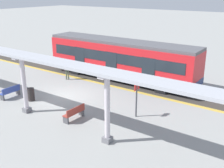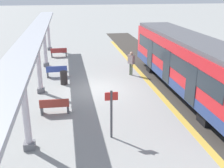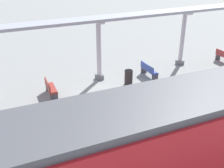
{
  "view_description": "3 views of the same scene",
  "coord_description": "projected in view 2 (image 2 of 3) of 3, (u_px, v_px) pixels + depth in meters",
  "views": [
    {
      "loc": [
        13.51,
        13.73,
        7.5
      ],
      "look_at": [
        -0.92,
        3.62,
        1.38
      ],
      "focal_mm": 43.84,
      "sensor_mm": 36.0,
      "label": 1
    },
    {
      "loc": [
        1.78,
        16.52,
        6.27
      ],
      "look_at": [
        -0.48,
        3.27,
        1.47
      ],
      "focal_mm": 43.81,
      "sensor_mm": 36.0,
      "label": 2
    },
    {
      "loc": [
        -11.46,
        5.76,
        7.39
      ],
      "look_at": [
        -0.39,
        0.85,
        1.53
      ],
      "focal_mm": 45.17,
      "sensor_mm": 36.0,
      "label": 3
    }
  ],
  "objects": [
    {
      "name": "canopy_pillar_fourth",
      "position": [
        25.0,
        107.0,
        10.59
      ],
      "size": [
        1.1,
        0.44,
        3.69
      ],
      "color": "slate",
      "rests_on": "ground"
    },
    {
      "name": "canopy_beam",
      "position": [
        36.0,
        32.0,
        15.89
      ],
      "size": [
        1.2,
        25.66,
        0.16
      ],
      "primitive_type": "cube",
      "color": "#A8AAB2",
      "rests_on": "canopy_pillar_nearest"
    },
    {
      "name": "canopy_pillar_third",
      "position": [
        39.0,
        64.0,
        16.55
      ],
      "size": [
        1.1,
        0.44,
        3.69
      ],
      "color": "slate",
      "rests_on": "ground"
    },
    {
      "name": "canopy_pillar_second",
      "position": [
        45.0,
        44.0,
        22.2
      ],
      "size": [
        1.1,
        0.44,
        3.69
      ],
      "color": "slate",
      "rests_on": "ground"
    },
    {
      "name": "trackbed",
      "position": [
        177.0,
        84.0,
        18.6
      ],
      "size": [
        3.2,
        44.05,
        0.01
      ],
      "primitive_type": "cube",
      "color": "#38332D",
      "rests_on": "ground"
    },
    {
      "name": "platform_info_sign",
      "position": [
        111.0,
        110.0,
        11.62
      ],
      "size": [
        0.56,
        0.1,
        2.2
      ],
      "color": "#4C4C51",
      "rests_on": "ground"
    },
    {
      "name": "trash_bin",
      "position": [
        64.0,
        78.0,
        18.46
      ],
      "size": [
        0.48,
        0.48,
        0.92
      ],
      "primitive_type": "cylinder",
      "color": "#2B2625",
      "rests_on": "ground"
    },
    {
      "name": "bench_far_end",
      "position": [
        55.0,
        106.0,
        14.14
      ],
      "size": [
        1.51,
        0.49,
        0.86
      ],
      "color": "maroon",
      "rests_on": "ground"
    },
    {
      "name": "passenger_waiting_near_edge",
      "position": [
        131.0,
        61.0,
        20.18
      ],
      "size": [
        0.46,
        0.56,
        1.77
      ],
      "color": "#525E45",
      "rests_on": "ground"
    },
    {
      "name": "canopy_pillar_nearest",
      "position": [
        48.0,
        32.0,
        28.07
      ],
      "size": [
        1.1,
        0.44,
        3.69
      ],
      "color": "slate",
      "rests_on": "ground"
    },
    {
      "name": "bench_near_end",
      "position": [
        59.0,
        52.0,
        25.7
      ],
      "size": [
        1.51,
        0.48,
        0.86
      ],
      "color": "#9E302F",
      "rests_on": "ground"
    },
    {
      "name": "tactile_edge_strip",
      "position": [
        152.0,
        86.0,
        18.32
      ],
      "size": [
        0.36,
        32.05,
        0.01
      ],
      "primitive_type": "cube",
      "color": "gold",
      "rests_on": "ground"
    },
    {
      "name": "ground_plane",
      "position": [
        96.0,
        89.0,
        17.73
      ],
      "size": [
        176.0,
        176.0,
        0.0
      ],
      "primitive_type": "plane",
      "color": "gray"
    },
    {
      "name": "bench_mid_platform",
      "position": [
        57.0,
        71.0,
        19.94
      ],
      "size": [
        1.5,
        0.45,
        0.86
      ],
      "color": "#33489B",
      "rests_on": "ground"
    },
    {
      "name": "train_near_carriage",
      "position": [
        187.0,
        63.0,
        16.86
      ],
      "size": [
        2.65,
        13.71,
        3.48
      ],
      "color": "red",
      "rests_on": "ground"
    }
  ]
}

